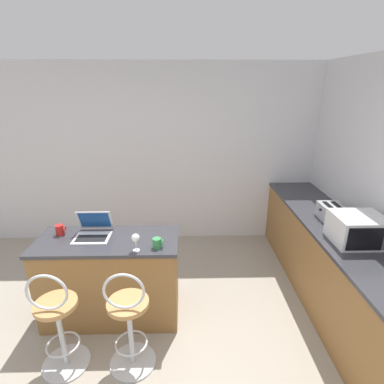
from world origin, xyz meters
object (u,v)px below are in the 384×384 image
Objects in this scene: wine_glass_tall at (136,238)px; laptop at (93,230)px; bar_stool_near at (58,324)px; toaster at (331,212)px; mug_white at (336,205)px; mug_green at (157,243)px; microwave at (358,229)px; mug_red at (60,230)px; bar_stool_far at (129,322)px.

laptop is at bearing 147.31° from wine_glass_tall.
toaster reaches higher than bar_stool_near.
mug_white is at bearing 56.27° from toaster.
mug_green is at bearing 14.47° from wine_glass_tall.
microwave reaches higher than toaster.
toaster is at bearing 16.85° from mug_green.
mug_white is at bearing 76.27° from microwave.
microwave is at bearing -4.27° from mug_red.
bar_stool_far and mug_green have the same top height.
microwave reaches higher than laptop.
laptop is 1.17× the size of toaster.
bar_stool_near is 2.87m from toaster.
microwave reaches higher than bar_stool_far.
bar_stool_far is 0.69m from mug_green.
mug_green is at bearing -21.05° from laptop.
bar_stool_far reaches higher than mug_white.
laptop is 3.49× the size of mug_green.
bar_stool_near is 2.76m from microwave.
wine_glass_tall reaches higher than mug_green.
toaster is 2.13m from wine_glass_tall.
laptop reaches higher than wine_glass_tall.
bar_stool_near is 2.92× the size of laptop.
microwave is 2.70× the size of wine_glass_tall.
microwave is at bearing -103.73° from mug_white.
bar_stool_far is (0.58, 0.00, 0.00)m from bar_stool_near.
bar_stool_far is at bearing -166.17° from microwave.
bar_stool_far is 3.42× the size of toaster.
wine_glass_tall is (-2.04, -0.11, -0.01)m from microwave.
mug_white is 0.60× the size of wine_glass_tall.
bar_stool_near is 3.17m from mug_white.
microwave reaches higher than wine_glass_tall.
toaster reaches higher than bar_stool_far.
bar_stool_near is 0.91m from wine_glass_tall.
wine_glass_tall is at bearing -21.91° from mug_red.
bar_stool_far is at bearing -115.22° from mug_green.
wine_glass_tall is (-2.04, -0.61, 0.04)m from toaster.
toaster is at bearing 16.64° from wine_glass_tall.
bar_stool_near is 9.93× the size of mug_white.
bar_stool_near is at bearing -75.09° from mug_red.
toaster is 2.90× the size of mug_white.
laptop reaches higher than toaster.
toaster is (2.64, 1.01, 0.52)m from bar_stool_near.
mug_green is (-1.86, -0.06, -0.09)m from microwave.
toaster is (2.50, 0.31, 0.03)m from laptop.
mug_white is at bearing 24.87° from bar_stool_near.
bar_stool_far is 9.93× the size of mug_white.
laptop is at bearing 121.95° from bar_stool_far.
mug_white is 0.96× the size of mug_red.
mug_red is (-0.77, 0.72, 0.49)m from bar_stool_far.
bar_stool_near is at bearing -159.06° from toaster.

